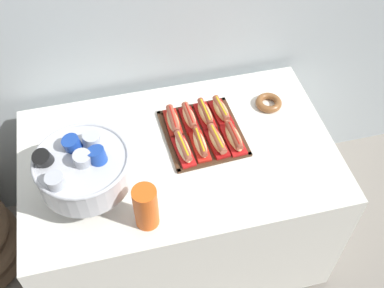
{
  "coord_description": "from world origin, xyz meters",
  "views": [
    {
      "loc": [
        -0.24,
        -1.24,
        2.36
      ],
      "look_at": [
        0.06,
        -0.02,
        0.86
      ],
      "focal_mm": 43.83,
      "sensor_mm": 36.0,
      "label": 1
    }
  ],
  "objects_px": {
    "buffet_table": "(180,202)",
    "hot_dog_0": "(183,148)",
    "serving_tray": "(203,133)",
    "hot_dog_6": "(205,114)",
    "hot_dog_7": "(221,111)",
    "donut": "(269,103)",
    "hot_dog_2": "(217,141)",
    "hot_dog_3": "(233,137)",
    "hot_dog_1": "(200,145)",
    "hot_dog_5": "(189,117)",
    "cup_stack": "(146,207)",
    "hot_dog_4": "(173,121)",
    "punch_bowl": "(83,168)"
  },
  "relations": [
    {
      "from": "hot_dog_1",
      "to": "hot_dog_4",
      "type": "distance_m",
      "value": 0.18
    },
    {
      "from": "hot_dog_1",
      "to": "hot_dog_6",
      "type": "distance_m",
      "value": 0.18
    },
    {
      "from": "hot_dog_5",
      "to": "hot_dog_6",
      "type": "xyz_separation_m",
      "value": [
        0.07,
        0.0,
        -0.0
      ]
    },
    {
      "from": "hot_dog_4",
      "to": "punch_bowl",
      "type": "bearing_deg",
      "value": -146.13
    },
    {
      "from": "hot_dog_0",
      "to": "hot_dog_7",
      "type": "distance_m",
      "value": 0.28
    },
    {
      "from": "hot_dog_2",
      "to": "hot_dog_6",
      "type": "relative_size",
      "value": 1.0
    },
    {
      "from": "hot_dog_7",
      "to": "donut",
      "type": "relative_size",
      "value": 1.39
    },
    {
      "from": "buffet_table",
      "to": "hot_dog_3",
      "type": "height_order",
      "value": "hot_dog_3"
    },
    {
      "from": "serving_tray",
      "to": "hot_dog_6",
      "type": "relative_size",
      "value": 2.15
    },
    {
      "from": "hot_dog_0",
      "to": "hot_dog_5",
      "type": "height_order",
      "value": "hot_dog_0"
    },
    {
      "from": "hot_dog_5",
      "to": "hot_dog_6",
      "type": "relative_size",
      "value": 0.9
    },
    {
      "from": "buffet_table",
      "to": "hot_dog_2",
      "type": "height_order",
      "value": "hot_dog_2"
    },
    {
      "from": "hot_dog_0",
      "to": "hot_dog_5",
      "type": "distance_m",
      "value": 0.18
    },
    {
      "from": "hot_dog_0",
      "to": "buffet_table",
      "type": "bearing_deg",
      "value": 159.32
    },
    {
      "from": "cup_stack",
      "to": "hot_dog_1",
      "type": "bearing_deg",
      "value": 46.42
    },
    {
      "from": "serving_tray",
      "to": "donut",
      "type": "height_order",
      "value": "donut"
    },
    {
      "from": "hot_dog_1",
      "to": "hot_dog_5",
      "type": "bearing_deg",
      "value": 93.04
    },
    {
      "from": "hot_dog_5",
      "to": "hot_dog_3",
      "type": "bearing_deg",
      "value": -44.69
    },
    {
      "from": "hot_dog_2",
      "to": "hot_dog_3",
      "type": "height_order",
      "value": "hot_dog_3"
    },
    {
      "from": "hot_dog_1",
      "to": "hot_dog_3",
      "type": "bearing_deg",
      "value": 3.04
    },
    {
      "from": "buffet_table",
      "to": "hot_dog_2",
      "type": "relative_size",
      "value": 7.7
    },
    {
      "from": "buffet_table",
      "to": "hot_dog_4",
      "type": "distance_m",
      "value": 0.44
    },
    {
      "from": "hot_dog_0",
      "to": "cup_stack",
      "type": "bearing_deg",
      "value": -125.27
    },
    {
      "from": "serving_tray",
      "to": "hot_dog_5",
      "type": "relative_size",
      "value": 2.38
    },
    {
      "from": "hot_dog_0",
      "to": "hot_dog_2",
      "type": "xyz_separation_m",
      "value": [
        0.15,
        0.01,
        -0.0
      ]
    },
    {
      "from": "hot_dog_2",
      "to": "hot_dog_5",
      "type": "distance_m",
      "value": 0.18
    },
    {
      "from": "hot_dog_4",
      "to": "hot_dog_6",
      "type": "xyz_separation_m",
      "value": [
        0.15,
        0.01,
        0.0
      ]
    },
    {
      "from": "hot_dog_4",
      "to": "donut",
      "type": "relative_size",
      "value": 1.39
    },
    {
      "from": "hot_dog_0",
      "to": "hot_dog_4",
      "type": "distance_m",
      "value": 0.17
    },
    {
      "from": "hot_dog_6",
      "to": "donut",
      "type": "height_order",
      "value": "hot_dog_6"
    },
    {
      "from": "hot_dog_1",
      "to": "hot_dog_2",
      "type": "relative_size",
      "value": 0.98
    },
    {
      "from": "punch_bowl",
      "to": "hot_dog_4",
      "type": "bearing_deg",
      "value": 33.87
    },
    {
      "from": "cup_stack",
      "to": "donut",
      "type": "xyz_separation_m",
      "value": [
        0.66,
        0.48,
        -0.08
      ]
    },
    {
      "from": "hot_dog_1",
      "to": "hot_dog_0",
      "type": "bearing_deg",
      "value": -176.96
    },
    {
      "from": "buffet_table",
      "to": "hot_dog_0",
      "type": "distance_m",
      "value": 0.42
    },
    {
      "from": "serving_tray",
      "to": "punch_bowl",
      "type": "relative_size",
      "value": 1.04
    },
    {
      "from": "hot_dog_3",
      "to": "hot_dog_5",
      "type": "bearing_deg",
      "value": 135.31
    },
    {
      "from": "serving_tray",
      "to": "hot_dog_0",
      "type": "bearing_deg",
      "value": -140.71
    },
    {
      "from": "hot_dog_3",
      "to": "punch_bowl",
      "type": "distance_m",
      "value": 0.66
    },
    {
      "from": "hot_dog_3",
      "to": "buffet_table",
      "type": "bearing_deg",
      "value": -178.9
    },
    {
      "from": "hot_dog_5",
      "to": "punch_bowl",
      "type": "bearing_deg",
      "value": -150.15
    },
    {
      "from": "hot_dog_7",
      "to": "donut",
      "type": "xyz_separation_m",
      "value": [
        0.24,
        0.01,
        -0.02
      ]
    },
    {
      "from": "hot_dog_5",
      "to": "hot_dog_1",
      "type": "bearing_deg",
      "value": -86.96
    },
    {
      "from": "hot_dog_2",
      "to": "hot_dog_3",
      "type": "xyz_separation_m",
      "value": [
        0.07,
        0.0,
        0.0
      ]
    },
    {
      "from": "hot_dog_1",
      "to": "hot_dog_7",
      "type": "height_order",
      "value": "hot_dog_7"
    },
    {
      "from": "serving_tray",
      "to": "hot_dog_1",
      "type": "distance_m",
      "value": 0.1
    },
    {
      "from": "hot_dog_1",
      "to": "hot_dog_6",
      "type": "bearing_deg",
      "value": 68.59
    },
    {
      "from": "hot_dog_2",
      "to": "hot_dog_4",
      "type": "bearing_deg",
      "value": 135.31
    },
    {
      "from": "hot_dog_3",
      "to": "serving_tray",
      "type": "bearing_deg",
      "value": 146.78
    },
    {
      "from": "hot_dog_3",
      "to": "donut",
      "type": "height_order",
      "value": "hot_dog_3"
    }
  ]
}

